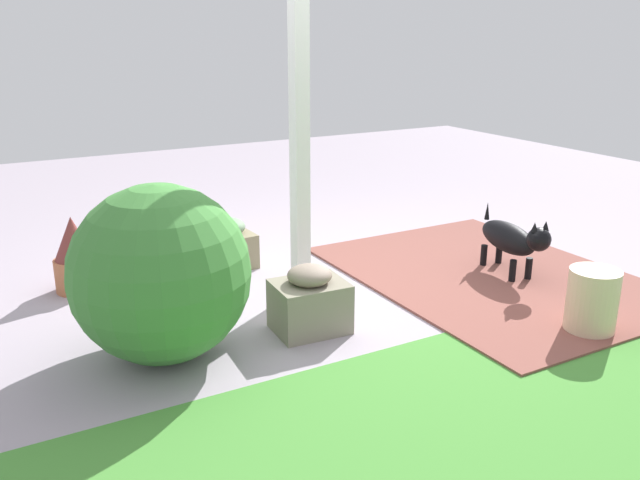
{
  "coord_description": "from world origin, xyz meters",
  "views": [
    {
      "loc": [
        2.21,
        3.79,
        1.74
      ],
      "look_at": [
        0.13,
        0.07,
        0.38
      ],
      "focal_mm": 37.3,
      "sensor_mm": 36.0,
      "label": 1
    }
  ],
  "objects_px": {
    "stone_planter_nearest": "(226,244)",
    "ceramic_urn": "(592,301)",
    "terracotta_pot_spiky": "(75,256)",
    "round_shrub": "(161,274)",
    "dog": "(512,239)",
    "porch_pillar": "(299,119)",
    "stone_planter_mid": "(310,302)"
  },
  "relations": [
    {
      "from": "dog",
      "to": "ceramic_urn",
      "type": "height_order",
      "value": "dog"
    },
    {
      "from": "round_shrub",
      "to": "ceramic_urn",
      "type": "height_order",
      "value": "round_shrub"
    },
    {
      "from": "porch_pillar",
      "to": "dog",
      "type": "distance_m",
      "value": 1.81
    },
    {
      "from": "stone_planter_nearest",
      "to": "round_shrub",
      "type": "xyz_separation_m",
      "value": [
        0.84,
        1.21,
        0.31
      ]
    },
    {
      "from": "stone_planter_nearest",
      "to": "dog",
      "type": "bearing_deg",
      "value": 145.11
    },
    {
      "from": "terracotta_pot_spiky",
      "to": "dog",
      "type": "relative_size",
      "value": 0.73
    },
    {
      "from": "stone_planter_mid",
      "to": "ceramic_urn",
      "type": "bearing_deg",
      "value": 149.96
    },
    {
      "from": "stone_planter_nearest",
      "to": "stone_planter_mid",
      "type": "relative_size",
      "value": 0.9
    },
    {
      "from": "dog",
      "to": "stone_planter_mid",
      "type": "bearing_deg",
      "value": 3.06
    },
    {
      "from": "stone_planter_nearest",
      "to": "terracotta_pot_spiky",
      "type": "relative_size",
      "value": 0.76
    },
    {
      "from": "stone_planter_mid",
      "to": "dog",
      "type": "bearing_deg",
      "value": -176.94
    },
    {
      "from": "round_shrub",
      "to": "terracotta_pot_spiky",
      "type": "height_order",
      "value": "round_shrub"
    },
    {
      "from": "porch_pillar",
      "to": "dog",
      "type": "xyz_separation_m",
      "value": [
        -1.5,
        0.43,
        -0.91
      ]
    },
    {
      "from": "porch_pillar",
      "to": "terracotta_pot_spiky",
      "type": "height_order",
      "value": "porch_pillar"
    },
    {
      "from": "round_shrub",
      "to": "dog",
      "type": "relative_size",
      "value": 1.35
    },
    {
      "from": "porch_pillar",
      "to": "ceramic_urn",
      "type": "bearing_deg",
      "value": 132.29
    },
    {
      "from": "round_shrub",
      "to": "dog",
      "type": "height_order",
      "value": "round_shrub"
    },
    {
      "from": "porch_pillar",
      "to": "stone_planter_mid",
      "type": "bearing_deg",
      "value": 67.8
    },
    {
      "from": "stone_planter_nearest",
      "to": "round_shrub",
      "type": "bearing_deg",
      "value": 55.27
    },
    {
      "from": "stone_planter_mid",
      "to": "terracotta_pot_spiky",
      "type": "distance_m",
      "value": 1.75
    },
    {
      "from": "porch_pillar",
      "to": "round_shrub",
      "type": "relative_size",
      "value": 2.45
    },
    {
      "from": "stone_planter_nearest",
      "to": "dog",
      "type": "distance_m",
      "value": 2.12
    },
    {
      "from": "stone_planter_nearest",
      "to": "ceramic_urn",
      "type": "xyz_separation_m",
      "value": [
        -1.47,
        2.14,
        0.02
      ]
    },
    {
      "from": "terracotta_pot_spiky",
      "to": "dog",
      "type": "distance_m",
      "value": 3.09
    },
    {
      "from": "porch_pillar",
      "to": "terracotta_pot_spiky",
      "type": "bearing_deg",
      "value": -32.3
    },
    {
      "from": "round_shrub",
      "to": "ceramic_urn",
      "type": "bearing_deg",
      "value": 157.93
    },
    {
      "from": "porch_pillar",
      "to": "stone_planter_nearest",
      "type": "relative_size",
      "value": 5.91
    },
    {
      "from": "terracotta_pot_spiky",
      "to": "ceramic_urn",
      "type": "bearing_deg",
      "value": 139.35
    },
    {
      "from": "porch_pillar",
      "to": "stone_planter_mid",
      "type": "distance_m",
      "value": 1.16
    },
    {
      "from": "terracotta_pot_spiky",
      "to": "stone_planter_mid",
      "type": "bearing_deg",
      "value": 129.17
    },
    {
      "from": "porch_pillar",
      "to": "ceramic_urn",
      "type": "distance_m",
      "value": 2.09
    },
    {
      "from": "ceramic_urn",
      "to": "terracotta_pot_spiky",
      "type": "bearing_deg",
      "value": -40.65
    }
  ]
}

